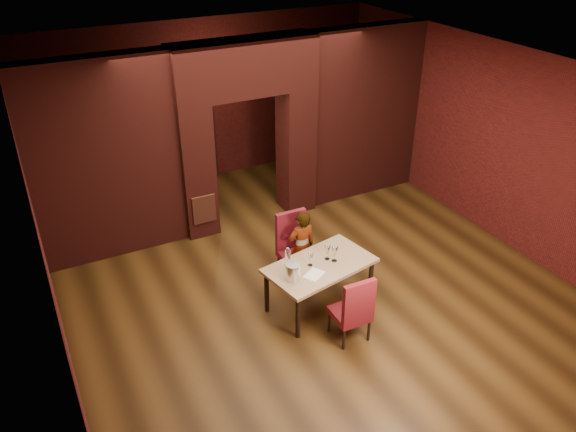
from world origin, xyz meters
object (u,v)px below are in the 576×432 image
chair_far (297,248)px  person_seated (301,247)px  wine_glass_c (335,254)px  potted_plant (335,254)px  dining_table (319,284)px  wine_bucket (293,272)px  water_bottle (288,258)px  wine_glass_a (310,259)px  chair_near (350,306)px  wine_glass_b (327,253)px

chair_far → person_seated: 0.11m
wine_glass_c → potted_plant: size_ratio=0.56×
dining_table → wine_bucket: bearing=-175.3°
dining_table → water_bottle: size_ratio=4.64×
person_seated → wine_glass_a: (-0.19, -0.60, 0.20)m
dining_table → chair_near: 0.77m
wine_glass_c → potted_plant: (0.51, 0.78, -0.61)m
person_seated → water_bottle: 0.77m
potted_plant → wine_glass_c: bearing=-123.2°
wine_glass_b → person_seated: bearing=99.4°
chair_far → water_bottle: 0.83m
potted_plant → wine_glass_a: bearing=-140.2°
wine_glass_b → dining_table: bearing=-157.1°
wine_glass_b → wine_bucket: 0.68m
wine_glass_b → wine_bucket: wine_bucket is taller
person_seated → water_bottle: (-0.50, -0.52, 0.27)m
dining_table → wine_glass_b: (0.15, 0.06, 0.46)m
chair_far → person_seated: person_seated is taller
chair_near → potted_plant: size_ratio=2.48×
chair_near → wine_bucket: size_ratio=4.14×
wine_bucket → person_seated: bearing=54.6°
wine_glass_a → wine_bucket: wine_bucket is taller
dining_table → person_seated: person_seated is taller
dining_table → person_seated: bearing=74.3°
wine_glass_c → dining_table: bearing=173.9°
water_bottle → potted_plant: bearing=28.4°
wine_glass_c → wine_bucket: 0.72m
wine_glass_a → water_bottle: size_ratio=0.61×
wine_glass_b → potted_plant: size_ratio=0.53×
wine_glass_a → potted_plant: wine_glass_a is taller
wine_glass_b → wine_glass_c: bearing=-53.8°
water_bottle → chair_near: bearing=-62.5°
dining_table → water_bottle: 0.69m
chair_near → wine_glass_a: (-0.15, 0.80, 0.30)m
chair_near → wine_glass_b: bearing=-97.6°
water_bottle → dining_table: bearing=-15.6°
wine_glass_c → wine_bucket: size_ratio=0.93×
chair_far → wine_glass_a: chair_far is taller
wine_glass_c → water_bottle: 0.67m
wine_glass_c → potted_plant: bearing=56.8°
dining_table → wine_bucket: wine_bucket is taller
person_seated → wine_glass_b: bearing=100.9°
chair_far → chair_near: (-0.00, -1.48, -0.03)m
water_bottle → wine_glass_a: bearing=-15.6°
chair_near → wine_glass_b: (0.13, 0.82, 0.31)m
wine_glass_c → chair_near: bearing=-105.0°
wine_bucket → water_bottle: bearing=77.5°
wine_bucket → water_bottle: (0.06, 0.26, 0.04)m
chair_far → chair_near: bearing=-89.4°
chair_far → wine_glass_b: (0.13, -0.66, 0.28)m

